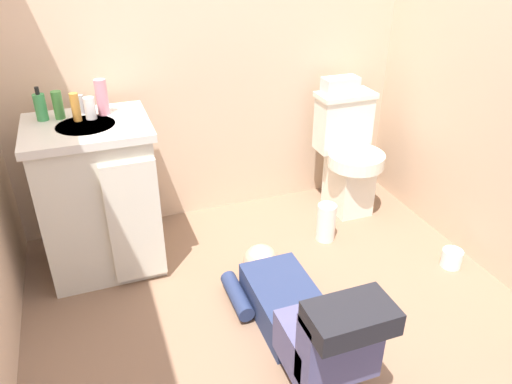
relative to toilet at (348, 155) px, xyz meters
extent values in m
cube|color=#82634B|center=(-0.80, -0.80, -0.39)|extent=(2.88, 3.13, 0.04)
cube|color=beige|center=(-0.80, 0.31, 0.83)|extent=(2.54, 0.08, 2.40)
cube|color=silver|center=(0.00, -0.04, -0.18)|extent=(0.22, 0.30, 0.38)
cylinder|color=silver|center=(0.00, -0.10, 0.01)|extent=(0.35, 0.35, 0.08)
cube|color=silver|center=(0.00, 0.09, 0.18)|extent=(0.34, 0.17, 0.34)
cube|color=silver|center=(0.00, 0.09, 0.37)|extent=(0.36, 0.19, 0.03)
cube|color=silver|center=(-1.54, -0.10, 0.02)|extent=(0.56, 0.48, 0.78)
cube|color=silver|center=(-1.54, -0.10, 0.43)|extent=(0.60, 0.52, 0.04)
cylinder|color=silver|center=(-1.54, -0.12, 0.43)|extent=(0.28, 0.28, 0.05)
cube|color=silver|center=(-1.39, -0.35, 0.00)|extent=(0.26, 0.03, 0.66)
cylinder|color=silver|center=(-1.54, 0.04, 0.50)|extent=(0.02, 0.02, 0.10)
cube|color=navy|center=(-0.79, -0.85, -0.28)|extent=(0.29, 0.52, 0.17)
sphere|color=tan|center=(-0.79, -0.52, -0.27)|extent=(0.19, 0.19, 0.19)
cube|color=#4F4E77|center=(-0.79, -1.21, -0.19)|extent=(0.31, 0.28, 0.20)
cube|color=#4F4E77|center=(-0.79, -1.35, -0.07)|extent=(0.31, 0.12, 0.32)
cube|color=black|center=(-0.79, -1.39, 0.11)|extent=(0.31, 0.19, 0.09)
cylinder|color=navy|center=(-0.98, -0.69, -0.31)|extent=(0.08, 0.30, 0.08)
cube|color=silver|center=(-0.04, 0.09, 0.43)|extent=(0.22, 0.11, 0.10)
cylinder|color=#42A458|center=(-1.73, 0.02, 0.52)|extent=(0.06, 0.06, 0.13)
cylinder|color=black|center=(-1.73, 0.02, 0.60)|extent=(0.02, 0.02, 0.04)
cylinder|color=#4DA44A|center=(-1.65, 0.02, 0.52)|extent=(0.05, 0.05, 0.14)
cylinder|color=#C88634|center=(-1.57, -0.04, 0.52)|extent=(0.04, 0.04, 0.14)
cylinder|color=white|center=(-1.50, -0.04, 0.51)|extent=(0.05, 0.05, 0.11)
cylinder|color=pink|center=(-1.44, 0.01, 0.54)|extent=(0.06, 0.06, 0.18)
cylinder|color=white|center=(-0.30, -0.32, -0.25)|extent=(0.11, 0.11, 0.23)
cylinder|color=white|center=(0.23, -0.79, -0.32)|extent=(0.11, 0.11, 0.10)
camera|label=1|loc=(-1.53, -2.48, 1.31)|focal=34.48mm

